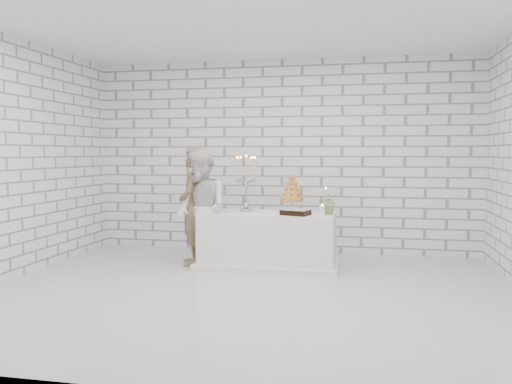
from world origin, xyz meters
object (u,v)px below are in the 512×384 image
object	(u,v)px
cake_table	(268,240)
groom	(193,206)
candelabra	(246,183)
bride	(202,209)
croquembouche	(292,193)

from	to	relation	value
cake_table	groom	world-z (taller)	groom
cake_table	candelabra	xyz separation A→B (m)	(-0.31, 0.04, 0.77)
cake_table	candelabra	size ratio (longest dim) A/B	2.30
cake_table	candelabra	bearing A→B (deg)	172.08
cake_table	groom	bearing A→B (deg)	-178.37
groom	candelabra	xyz separation A→B (m)	(0.74, 0.07, 0.33)
cake_table	bride	world-z (taller)	bride
groom	bride	xyz separation A→B (m)	(0.18, -0.19, -0.01)
groom	croquembouche	bearing A→B (deg)	85.93
cake_table	bride	xyz separation A→B (m)	(-0.87, -0.22, 0.43)
bride	candelabra	distance (m)	0.70
cake_table	candelabra	world-z (taller)	candelabra
cake_table	groom	xyz separation A→B (m)	(-1.05, -0.03, 0.44)
candelabra	croquembouche	world-z (taller)	candelabra
cake_table	bride	distance (m)	0.99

